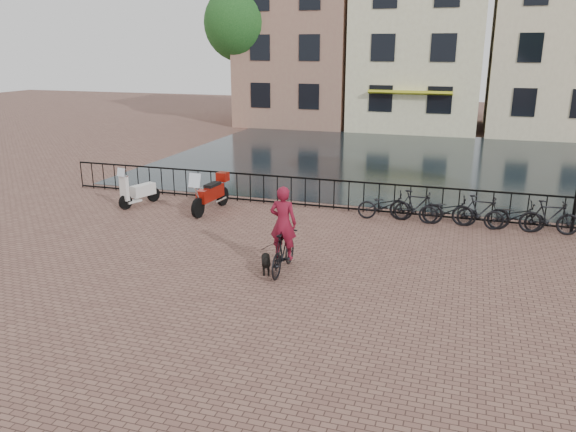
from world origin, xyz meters
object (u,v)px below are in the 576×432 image
(cyclist, at_px, (283,235))
(motorcycle, at_px, (210,189))
(scooter, at_px, (139,185))
(dog, at_px, (266,263))

(cyclist, relative_size, motorcycle, 1.17)
(cyclist, height_order, scooter, cyclist)
(cyclist, relative_size, scooter, 1.53)
(dog, bearing_deg, cyclist, 6.95)
(cyclist, height_order, dog, cyclist)
(cyclist, height_order, motorcycle, cyclist)
(motorcycle, xyz_separation_m, scooter, (-2.65, -0.07, -0.02))
(cyclist, xyz_separation_m, scooter, (-6.58, 4.16, -0.22))
(cyclist, distance_m, motorcycle, 5.78)
(dog, relative_size, motorcycle, 0.37)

